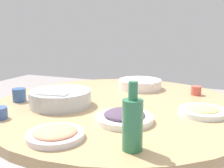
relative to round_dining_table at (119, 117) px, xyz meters
name	(u,v)px	position (x,y,z in m)	size (l,w,h in m)	color
round_dining_table	(119,117)	(0.00, 0.00, 0.00)	(1.37, 1.37, 0.73)	#99999E
rice_bowl	(60,98)	(-0.17, 0.26, 0.13)	(0.32, 0.32, 0.09)	#B2B5BA
soup_bowl	(140,84)	(0.37, -0.01, 0.11)	(0.29, 0.29, 0.06)	white
dish_eggplant	(124,117)	(-0.27, -0.12, 0.11)	(0.25, 0.25, 0.05)	white
dish_shrimp	(55,134)	(-0.53, 0.05, 0.10)	(0.21, 0.21, 0.04)	silver
dish_noodles	(203,111)	(-0.05, -0.43, 0.10)	(0.22, 0.22, 0.04)	white
green_bottle	(133,123)	(-0.51, -0.24, 0.18)	(0.07, 0.07, 0.23)	#30754E
tea_cup_near	(196,91)	(0.33, -0.37, 0.11)	(0.06, 0.06, 0.05)	#C95348
tea_cup_far	(19,95)	(-0.19, 0.52, 0.12)	(0.07, 0.07, 0.07)	#33528C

